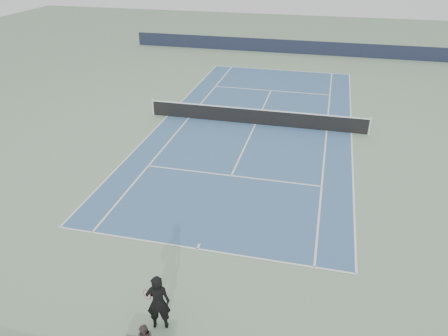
# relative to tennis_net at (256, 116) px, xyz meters

# --- Properties ---
(ground) EXTENTS (80.00, 80.00, 0.00)m
(ground) POSITION_rel_tennis_net_xyz_m (0.00, 0.00, -0.50)
(ground) COLOR gray
(court_surface) EXTENTS (10.97, 23.77, 0.01)m
(court_surface) POSITION_rel_tennis_net_xyz_m (0.00, 0.00, -0.50)
(court_surface) COLOR #395E88
(court_surface) RESTS_ON ground
(tennis_net) EXTENTS (12.90, 0.10, 1.07)m
(tennis_net) POSITION_rel_tennis_net_xyz_m (0.00, 0.00, 0.00)
(tennis_net) COLOR silver
(tennis_net) RESTS_ON ground
(windscreen_far) EXTENTS (30.00, 0.25, 1.20)m
(windscreen_far) POSITION_rel_tennis_net_xyz_m (0.00, 17.88, 0.10)
(windscreen_far) COLOR black
(windscreen_far) RESTS_ON ground
(tennis_player) EXTENTS (0.85, 0.66, 1.83)m
(tennis_player) POSITION_rel_tennis_net_xyz_m (-0.03, -15.43, 0.41)
(tennis_player) COLOR black
(tennis_player) RESTS_ON ground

